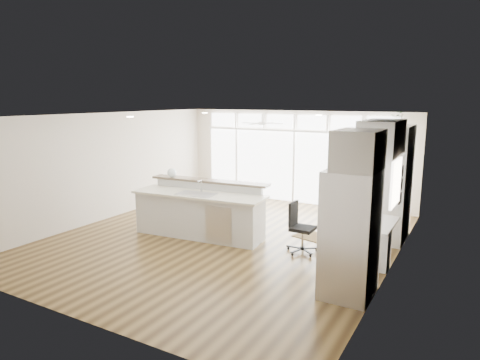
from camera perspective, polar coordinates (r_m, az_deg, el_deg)
The scene contains 24 objects.
floor at distance 9.54m, azimuth -2.06°, elevation -7.89°, with size 7.00×8.00×0.02m, color #463015.
ceiling at distance 9.04m, azimuth -2.17°, elevation 8.61°, with size 7.00×8.00×0.02m, color silver.
wall_back at distance 12.73m, azimuth 7.38°, elevation 3.08°, with size 7.00×0.04×2.70m, color beige.
wall_front at distance 6.24m, azimuth -21.83°, elevation -5.80°, with size 7.00×0.04×2.70m, color beige.
wall_left at distance 11.40m, azimuth -17.29°, elevation 1.77°, with size 0.04×8.00×2.70m, color beige.
wall_right at distance 7.97m, azimuth 19.87°, elevation -2.15°, with size 0.04×8.00×2.70m, color beige.
glass_wall at distance 12.71m, azimuth 7.24°, elevation 1.71°, with size 5.80×0.06×2.08m, color silver.
transom_row at distance 12.57m, azimuth 7.39°, elevation 7.71°, with size 5.90×0.06×0.40m, color silver.
desk_window at distance 8.23m, azimuth 20.05°, elevation -0.34°, with size 0.04×0.85×0.85m, color white.
ceiling_fan at distance 11.74m, azimuth 2.98°, elevation 8.05°, with size 1.16×1.16×0.32m, color white.
recessed_lights at distance 9.21m, azimuth -1.51°, elevation 8.53°, with size 3.40×3.00×0.02m, color white.
oven_cabinet at distance 9.78m, azimuth 19.75°, elevation -0.41°, with size 0.64×1.20×2.50m, color silver.
desk_nook at distance 8.58m, azimuth 17.35°, elevation -7.82°, with size 0.72×1.30×0.76m, color silver.
upper_cabinets at distance 8.17m, azimuth 18.40°, elevation 5.36°, with size 0.64×1.30×0.64m, color silver.
refrigerator at distance 6.86m, azimuth 14.48°, elevation -6.93°, with size 0.76×0.90×2.00m, color silver.
fridge_cabinet at distance 6.57m, azimuth 15.53°, elevation 3.87°, with size 0.64×0.90×0.60m, color silver.
framed_photos at distance 8.86m, azimuth 20.66°, elevation -0.61°, with size 0.06×0.22×0.80m, color black.
kitchen_island at distance 9.59m, azimuth -5.49°, elevation -4.00°, with size 3.03×1.14×1.20m, color silver.
rug at distance 9.77m, azimuth 10.02°, elevation -7.49°, with size 0.87×0.63×0.01m, color #332310.
office_chair at distance 8.67m, azimuth 8.37°, elevation -6.37°, with size 0.52×0.48×1.01m, color black.
fishbowl at distance 10.26m, azimuth -9.07°, elevation 0.96°, with size 0.22×0.22×0.22m, color white.
monitor at distance 8.43m, azimuth 17.03°, elevation -4.11°, with size 0.07×0.45×0.37m, color black.
keyboard at distance 8.51m, azimuth 15.85°, elevation -5.14°, with size 0.13×0.35×0.02m, color white.
potted_plant at distance 9.63m, azimuth 20.28°, elevation 7.56°, with size 0.26×0.28×0.22m, color #305C27.
Camera 1 is at (4.74, -7.69, 3.06)m, focal length 32.00 mm.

